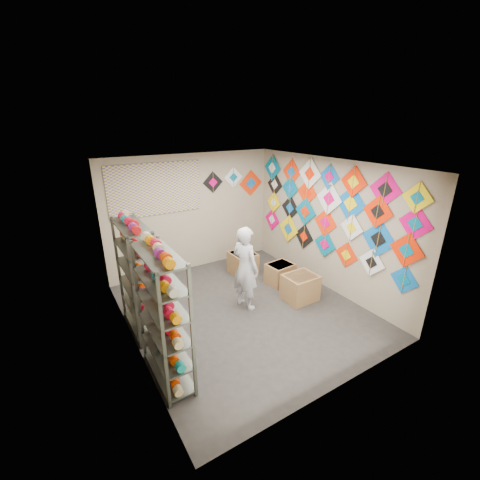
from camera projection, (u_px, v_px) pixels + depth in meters
ground at (244, 310)px, 6.08m from camera, size 4.50×4.50×0.00m
room_walls at (244, 228)px, 5.50m from camera, size 4.50×4.50×4.50m
shelf_rack_front at (164, 318)px, 4.20m from camera, size 0.40×1.10×1.90m
shelf_rack_back at (137, 278)px, 5.24m from camera, size 0.40×1.10×1.90m
string_spools at (148, 290)px, 4.68m from camera, size 0.12×2.36×0.12m
kite_wall_display at (326, 210)px, 6.49m from camera, size 0.06×4.26×2.05m
back_wall_kites at (236, 181)px, 7.75m from camera, size 1.64×0.02×0.77m
poster at (156, 189)px, 6.76m from camera, size 2.00×0.01×1.10m
shopkeeper at (245, 268)px, 5.93m from camera, size 0.78×0.68×1.61m
carton_a at (300, 288)px, 6.35m from camera, size 0.63×0.53×0.52m
carton_b at (280, 274)px, 7.00m from camera, size 0.59×0.50×0.45m
carton_c at (243, 263)px, 7.44m from camera, size 0.54×0.59×0.51m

